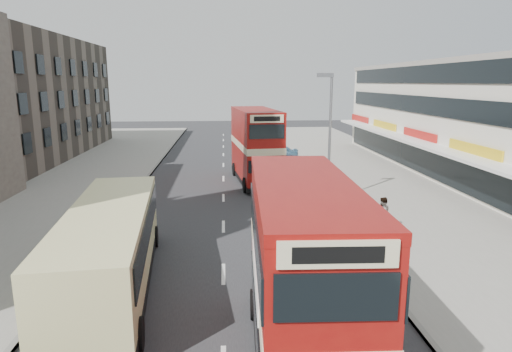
# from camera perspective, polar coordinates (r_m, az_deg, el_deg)

# --- Properties ---
(road_surface) EXTENTS (12.00, 90.00, 0.01)m
(road_surface) POSITION_cam_1_polar(r_m,az_deg,el_deg) (29.68, -4.23, -2.82)
(road_surface) COLOR #28282B
(road_surface) RESTS_ON ground
(pavement_right) EXTENTS (12.00, 90.00, 0.15)m
(pavement_right) POSITION_cam_1_polar(r_m,az_deg,el_deg) (31.96, 17.84, -2.18)
(pavement_right) COLOR gray
(pavement_right) RESTS_ON ground
(pavement_left) EXTENTS (12.00, 90.00, 0.15)m
(pavement_left) POSITION_cam_1_polar(r_m,az_deg,el_deg) (32.04, -26.25, -2.82)
(pavement_left) COLOR gray
(pavement_left) RESTS_ON ground
(kerb_left) EXTENTS (0.20, 90.00, 0.16)m
(kerb_left) POSITION_cam_1_polar(r_m,az_deg,el_deg) (30.31, -15.85, -2.81)
(kerb_left) COLOR gray
(kerb_left) RESTS_ON ground
(kerb_right) EXTENTS (0.20, 90.00, 0.16)m
(kerb_right) POSITION_cam_1_polar(r_m,az_deg,el_deg) (30.26, 7.41, -2.47)
(kerb_right) COLOR gray
(kerb_right) RESTS_ON ground
(brick_terrace) EXTENTS (14.00, 28.00, 12.00)m
(brick_terrace) POSITION_cam_1_polar(r_m,az_deg,el_deg) (51.69, -29.84, 8.69)
(brick_terrace) COLOR #66594C
(brick_terrace) RESTS_ON ground
(commercial_row) EXTENTS (9.90, 46.20, 9.30)m
(commercial_row) POSITION_cam_1_polar(r_m,az_deg,el_deg) (36.66, 28.80, 6.01)
(commercial_row) COLOR beige
(commercial_row) RESTS_ON ground
(street_lamp) EXTENTS (1.00, 0.20, 8.12)m
(street_lamp) POSITION_cam_1_polar(r_m,az_deg,el_deg) (27.60, 9.36, 6.02)
(street_lamp) COLOR slate
(street_lamp) RESTS_ON ground
(bus_main) EXTENTS (2.78, 9.12, 4.98)m
(bus_main) POSITION_cam_1_polar(r_m,az_deg,el_deg) (11.93, 6.09, -12.72)
(bus_main) COLOR black
(bus_main) RESTS_ON ground
(bus_second) EXTENTS (3.66, 9.91, 5.41)m
(bus_second) POSITION_cam_1_polar(r_m,az_deg,el_deg) (33.73, -0.01, 3.94)
(bus_second) COLOR black
(bus_second) RESTS_ON ground
(coach) EXTENTS (3.76, 11.13, 2.89)m
(coach) POSITION_cam_1_polar(r_m,az_deg,el_deg) (17.32, -18.31, -8.50)
(coach) COLOR black
(coach) RESTS_ON ground
(car_right_a) EXTENTS (5.11, 2.16, 1.47)m
(car_right_a) POSITION_cam_1_polar(r_m,az_deg,el_deg) (28.10, 7.19, -2.20)
(car_right_a) COLOR #A43810
(car_right_a) RESTS_ON ground
(car_right_b) EXTENTS (4.54, 2.43, 1.21)m
(car_right_b) POSITION_cam_1_polar(r_m,az_deg,el_deg) (31.68, 5.17, -0.77)
(car_right_b) COLOR #BE8013
(car_right_b) RESTS_ON ground
(car_right_c) EXTENTS (4.53, 2.02, 1.51)m
(car_right_c) POSITION_cam_1_polar(r_m,az_deg,el_deg) (43.68, 2.53, 3.01)
(car_right_c) COLOR teal
(car_right_c) RESTS_ON ground
(pedestrian_near) EXTENTS (0.81, 0.76, 1.82)m
(pedestrian_near) POSITION_cam_1_polar(r_m,az_deg,el_deg) (23.29, 15.97, -4.76)
(pedestrian_near) COLOR gray
(pedestrian_near) RESTS_ON pavement_right
(cyclist) EXTENTS (0.68, 1.80, 2.12)m
(cyclist) POSITION_cam_1_polar(r_m,az_deg,el_deg) (29.49, 4.27, -1.50)
(cyclist) COLOR gray
(cyclist) RESTS_ON ground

